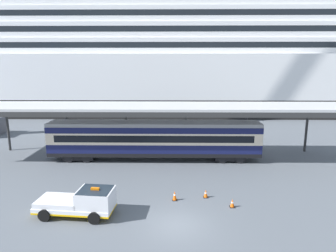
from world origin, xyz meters
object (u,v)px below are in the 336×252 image
traffic_cone_mid (175,196)px  traffic_cone_far (206,194)px  service_truck (82,202)px  traffic_cone_near (232,203)px  train_carriage (154,139)px  cruise_ship (142,61)px

traffic_cone_mid → traffic_cone_far: size_ratio=1.19×
service_truck → traffic_cone_far: size_ratio=8.35×
traffic_cone_far → traffic_cone_near: bearing=-41.8°
train_carriage → traffic_cone_mid: size_ratio=28.93×
train_carriage → traffic_cone_far: bearing=-64.0°
traffic_cone_near → traffic_cone_far: (-1.72, 1.54, 0.01)m
cruise_ship → traffic_cone_far: 47.14m
train_carriage → traffic_cone_far: (4.46, -9.14, -1.99)m
cruise_ship → traffic_cone_mid: bearing=-81.4°
cruise_ship → train_carriage: size_ratio=7.32×
train_carriage → service_truck: size_ratio=4.12×
cruise_ship → traffic_cone_mid: cruise_ship is taller
traffic_cone_near → traffic_cone_far: size_ratio=0.96×
traffic_cone_mid → traffic_cone_far: traffic_cone_mid is taller
cruise_ship → train_carriage: (4.77, -35.86, -8.60)m
cruise_ship → traffic_cone_mid: 47.21m
cruise_ship → traffic_cone_far: (9.22, -45.00, -10.59)m
service_truck → traffic_cone_mid: bearing=20.5°
train_carriage → traffic_cone_near: (6.17, -10.68, -2.01)m
service_truck → traffic_cone_mid: (6.20, 2.32, -0.61)m
cruise_ship → traffic_cone_near: 48.97m
service_truck → traffic_cone_near: 10.40m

